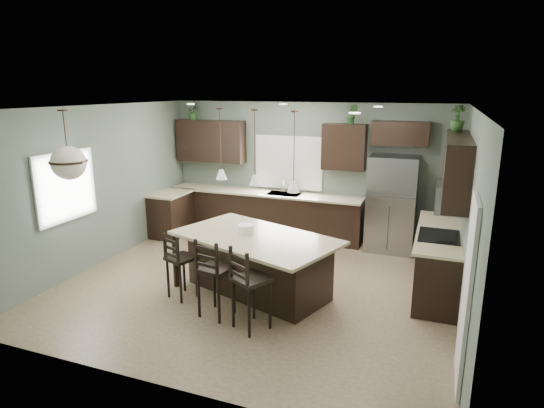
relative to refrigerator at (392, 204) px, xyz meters
The scene contains 33 objects.
ground 3.15m from the refrigerator, 126.65° to the right, with size 6.00×6.00×0.00m, color #9E8466.
pantry_door 4.14m from the refrigerator, 73.44° to the right, with size 0.04×0.82×2.04m, color white.
window_back 2.31m from the refrigerator, behind, with size 1.35×0.02×1.00m, color white.
window_left 5.80m from the refrigerator, 146.09° to the right, with size 0.02×1.10×1.00m, color white.
left_return_cabs 4.58m from the refrigerator, behind, with size 0.60×0.90×0.90m, color black.
left_return_countertop 4.53m from the refrigerator, behind, with size 0.66×0.96×0.04m, color beige.
back_lower_cabs 2.69m from the refrigerator, behind, with size 4.20×0.60×0.90m, color black.
back_countertop 2.65m from the refrigerator, behind, with size 4.20×0.66×0.04m, color beige.
sink_inset 2.20m from the refrigerator, behind, with size 0.70×0.45×0.01m, color gray.
faucet 2.20m from the refrigerator, behind, with size 0.02×0.02×0.28m, color silver.
back_upper_left 4.08m from the refrigerator, behind, with size 1.55×0.34×0.90m, color black.
back_upper_right 1.44m from the refrigerator, behind, with size 0.85×0.34×0.90m, color black.
fridge_header 1.34m from the refrigerator, 72.00° to the left, with size 1.05×0.34×0.45m, color black.
right_lower_cabs 1.85m from the refrigerator, 59.58° to the right, with size 0.60×2.35×0.90m, color black.
right_countertop 1.78m from the refrigerator, 60.14° to the right, with size 0.66×2.35×0.04m, color beige.
cooktop 2.02m from the refrigerator, 64.03° to the right, with size 0.58×0.75×0.02m, color black.
wall_oven_front 1.97m from the refrigerator, 71.74° to the right, with size 0.01×0.72×0.60m, color gray.
right_upper_cabs 2.12m from the refrigerator, 56.12° to the right, with size 0.34×2.35×0.90m, color black.
microwave 2.16m from the refrigerator, 61.53° to the right, with size 0.40×0.75×0.40m, color gray.
refrigerator is the anchor object (origin of this frame).
kitchen_island 3.25m from the refrigerator, 121.71° to the right, with size 2.43×1.38×0.92m, color black.
serving_dish 3.26m from the refrigerator, 125.14° to the right, with size 0.24×0.24×0.14m, color white.
bar_stool_left 4.22m from the refrigerator, 129.47° to the right, with size 0.38×0.38×1.03m, color black.
bar_stool_center 4.07m from the refrigerator, 118.41° to the right, with size 0.42×0.42×1.15m, color black.
bar_stool_right 3.97m from the refrigerator, 109.79° to the right, with size 0.42×0.42×1.14m, color black.
pendant_left 3.68m from the refrigerator, 133.19° to the right, with size 0.17×0.17×1.10m, color silver, non-canonical shape.
pendant_center 3.48m from the refrigerator, 121.71° to the right, with size 0.17×0.17×1.10m, color silver, non-canonical shape.
pendant_right 3.41m from the refrigerator, 109.12° to the right, with size 0.17×0.17×1.10m, color white, non-canonical shape.
chandelier 5.74m from the refrigerator, 137.58° to the right, with size 0.52×0.52×0.99m, color beige, non-canonical shape.
plant_back_left 4.63m from the refrigerator, behind, with size 0.32×0.28×0.36m, color #224A20.
plant_back_right 1.88m from the refrigerator, behind, with size 0.21×0.17×0.38m, color #2D5A27.
plant_right_wall 2.09m from the refrigerator, 35.62° to the right, with size 0.23×0.23×0.41m, color #2C5123.
room_shell 3.11m from the refrigerator, 126.65° to the right, with size 6.00×6.00×6.00m.
Camera 1 is at (2.61, -6.28, 3.08)m, focal length 30.00 mm.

